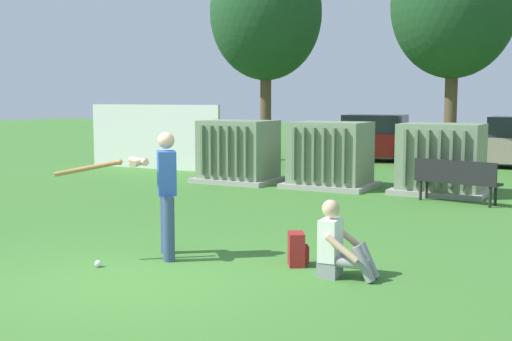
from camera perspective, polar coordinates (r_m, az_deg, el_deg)
The scene contains 13 objects.
ground_plane at distance 8.19m, azimuth -11.03°, elevation -9.41°, with size 96.00×96.00×0.00m, color #3D752D.
fence_panel at distance 20.81m, azimuth -8.87°, elevation 2.91°, with size 4.80×0.12×2.00m, color silver.
transformer_west at distance 17.28m, azimuth -1.54°, elevation 1.60°, with size 2.10×1.70×1.62m.
transformer_mid_west at distance 16.29m, azimuth 6.46°, elevation 1.28°, with size 2.10×1.70×1.62m.
transformer_mid_east at distance 15.72m, azimuth 15.76°, elevation 0.90°, with size 2.10×1.70×1.62m.
park_bench at distance 14.38m, azimuth 16.95°, elevation -0.63°, with size 1.84×0.80×0.92m.
batter at distance 9.12m, azimuth -8.10°, elevation -1.48°, with size 1.39×1.24×1.74m.
sports_ball at distance 8.92m, azimuth -13.55°, elevation -7.86°, with size 0.09×0.09×0.09m, color white.
seated_spectator at distance 8.19m, azimuth 7.14°, elevation -6.61°, with size 0.74×0.56×0.96m.
backpack at distance 8.74m, azimuth 3.58°, elevation -6.86°, with size 0.36×0.38×0.44m.
tree_left at distance 23.55m, azimuth 0.86°, elevation 13.41°, with size 3.91×3.91×7.46m.
tree_center_left at distance 21.94m, azimuth 16.78°, elevation 13.62°, with size 3.89×3.89×7.43m.
parked_car_leftmost at distance 23.68m, azimuth 10.00°, elevation 2.69°, with size 4.37×2.29×1.62m.
Camera 1 is at (5.01, -6.09, 2.20)m, focal length 46.14 mm.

